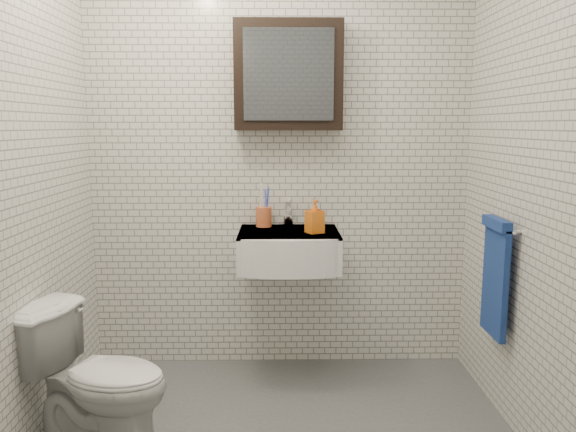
{
  "coord_description": "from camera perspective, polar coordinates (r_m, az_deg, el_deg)",
  "views": [
    {
      "loc": [
        -0.0,
        -2.27,
        1.43
      ],
      "look_at": [
        0.04,
        0.45,
        0.99
      ],
      "focal_mm": 35.0,
      "sensor_mm": 36.0,
      "label": 1
    }
  ],
  "objects": [
    {
      "name": "room_shell",
      "position": [
        2.27,
        -0.86,
        10.19
      ],
      "size": [
        2.22,
        2.02,
        2.51
      ],
      "color": "silver",
      "rests_on": "ground"
    },
    {
      "name": "washbasin",
      "position": [
        3.08,
        0.1,
        -3.41
      ],
      "size": [
        0.55,
        0.5,
        0.2
      ],
      "color": "white",
      "rests_on": "room_shell"
    },
    {
      "name": "faucet",
      "position": [
        3.24,
        0.04,
        0.13
      ],
      "size": [
        0.06,
        0.2,
        0.15
      ],
      "color": "silver",
      "rests_on": "washbasin"
    },
    {
      "name": "mirror_cabinet",
      "position": [
        3.21,
        0.04,
        14.07
      ],
      "size": [
        0.6,
        0.15,
        0.6
      ],
      "color": "black",
      "rests_on": "room_shell"
    },
    {
      "name": "towel_rail",
      "position": [
        2.9,
        20.34,
        -5.39
      ],
      "size": [
        0.09,
        0.3,
        0.58
      ],
      "color": "silver",
      "rests_on": "room_shell"
    },
    {
      "name": "toothbrush_cup",
      "position": [
        3.24,
        -2.49,
        0.04
      ],
      "size": [
        0.1,
        0.1,
        0.25
      ],
      "rotation": [
        0.0,
        0.0,
        0.1
      ],
      "color": "#C55A31",
      "rests_on": "washbasin"
    },
    {
      "name": "soap_bottle",
      "position": [
        3.04,
        2.73,
        -0.04
      ],
      "size": [
        0.11,
        0.11,
        0.18
      ],
      "primitive_type": "imported",
      "rotation": [
        0.0,
        0.0,
        0.47
      ],
      "color": "orange",
      "rests_on": "washbasin"
    },
    {
      "name": "toilet",
      "position": [
        2.69,
        -18.73,
        -15.42
      ],
      "size": [
        0.72,
        0.54,
        0.65
      ],
      "primitive_type": "imported",
      "rotation": [
        0.0,
        0.0,
        1.27
      ],
      "color": "white",
      "rests_on": "ground"
    }
  ]
}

